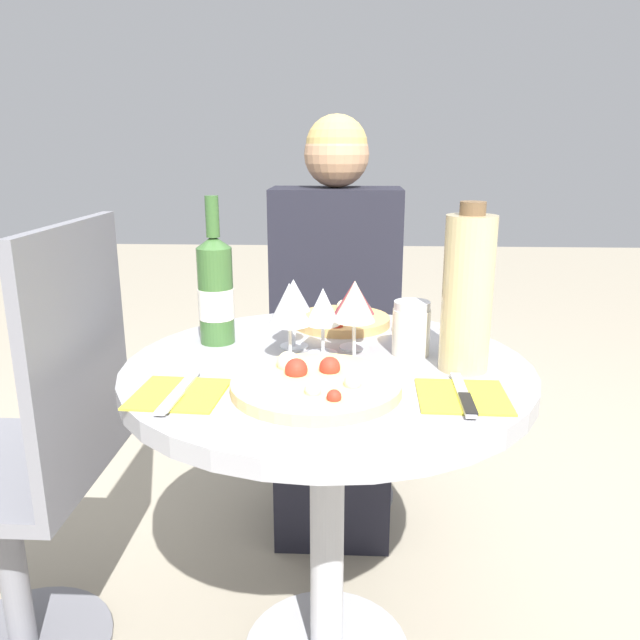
# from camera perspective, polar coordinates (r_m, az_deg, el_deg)

# --- Properties ---
(dining_table) EXTENTS (0.79, 0.79, 0.70)m
(dining_table) POSITION_cam_1_polar(r_m,az_deg,el_deg) (1.27, 0.68, -9.55)
(dining_table) COLOR #B2B2B7
(dining_table) RESTS_ON ground_plane
(chair_behind_diner) EXTENTS (0.43, 0.43, 0.97)m
(chair_behind_diner) POSITION_cam_1_polar(r_m,az_deg,el_deg) (2.01, 1.55, -2.94)
(chair_behind_diner) COLOR slate
(chair_behind_diner) RESTS_ON ground_plane
(seated_diner) EXTENTS (0.38, 0.42, 1.20)m
(seated_diner) POSITION_cam_1_polar(r_m,az_deg,el_deg) (1.85, 1.46, -2.57)
(seated_diner) COLOR black
(seated_diner) RESTS_ON ground_plane
(chair_empty_side) EXTENTS (0.43, 0.43, 0.97)m
(chair_empty_side) POSITION_cam_1_polar(r_m,az_deg,el_deg) (1.46, -24.92, -11.88)
(chair_empty_side) COLOR slate
(chair_empty_side) RESTS_ON ground_plane
(pizza_large) EXTENTS (0.30, 0.30, 0.05)m
(pizza_large) POSITION_cam_1_polar(r_m,az_deg,el_deg) (1.09, -0.42, -5.84)
(pizza_large) COLOR #E5C17F
(pizza_large) RESTS_ON dining_table
(pizza_small_far) EXTENTS (0.23, 0.23, 0.05)m
(pizza_small_far) POSITION_cam_1_polar(r_m,az_deg,el_deg) (1.48, 2.10, 0.07)
(pizza_small_far) COLOR tan
(pizza_small_far) RESTS_ON dining_table
(wine_bottle) EXTENTS (0.08, 0.08, 0.31)m
(wine_bottle) POSITION_cam_1_polar(r_m,az_deg,el_deg) (1.34, -9.52, 2.72)
(wine_bottle) COLOR #38602D
(wine_bottle) RESTS_ON dining_table
(tall_carafe) EXTENTS (0.09, 0.09, 0.31)m
(tall_carafe) POSITION_cam_1_polar(r_m,az_deg,el_deg) (1.18, 13.33, 2.43)
(tall_carafe) COLOR tan
(tall_carafe) RESTS_ON dining_table
(sugar_shaker) EXTENTS (0.08, 0.08, 0.11)m
(sugar_shaker) POSITION_cam_1_polar(r_m,az_deg,el_deg) (1.27, 8.34, -0.77)
(sugar_shaker) COLOR silver
(sugar_shaker) RESTS_ON dining_table
(wine_glass_front_right) EXTENTS (0.08, 0.08, 0.16)m
(wine_glass_front_right) POSITION_cam_1_polar(r_m,az_deg,el_deg) (1.20, 3.19, 1.62)
(wine_glass_front_right) COLOR silver
(wine_glass_front_right) RESTS_ON dining_table
(wine_glass_back_left) EXTENTS (0.07, 0.07, 0.15)m
(wine_glass_back_left) POSITION_cam_1_polar(r_m,az_deg,el_deg) (1.29, -2.44, 2.13)
(wine_glass_back_left) COLOR silver
(wine_glass_back_left) RESTS_ON dining_table
(wine_glass_front_left) EXTENTS (0.08, 0.08, 0.16)m
(wine_glass_front_left) POSITION_cam_1_polar(r_m,az_deg,el_deg) (1.20, -2.81, 1.37)
(wine_glass_front_left) COLOR silver
(wine_glass_front_left) RESTS_ON dining_table
(wine_glass_center) EXTENTS (0.07, 0.07, 0.14)m
(wine_glass_center) POSITION_cam_1_polar(r_m,az_deg,el_deg) (1.25, 0.27, 1.12)
(wine_glass_center) COLOR silver
(wine_glass_center) RESTS_ON dining_table
(wine_glass_back_right) EXTENTS (0.08, 0.08, 0.14)m
(wine_glass_back_right) POSITION_cam_1_polar(r_m,az_deg,el_deg) (1.29, 3.16, 1.97)
(wine_glass_back_right) COLOR silver
(wine_glass_back_right) RESTS_ON dining_table
(place_setting_left) EXTENTS (0.16, 0.19, 0.01)m
(place_setting_left) POSITION_cam_1_polar(r_m,az_deg,el_deg) (1.09, -12.83, -6.61)
(place_setting_left) COLOR yellow
(place_setting_left) RESTS_ON dining_table
(place_setting_right) EXTENTS (0.15, 0.19, 0.01)m
(place_setting_right) POSITION_cam_1_polar(r_m,az_deg,el_deg) (1.08, 12.94, -6.82)
(place_setting_right) COLOR yellow
(place_setting_right) RESTS_ON dining_table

